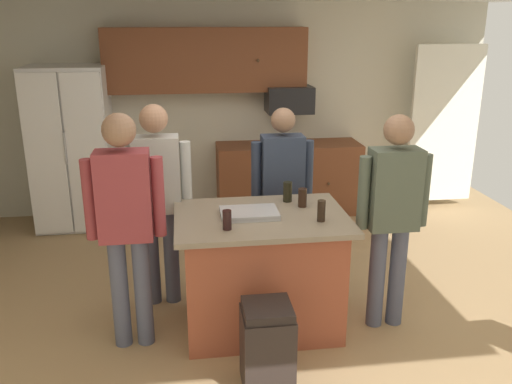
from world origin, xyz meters
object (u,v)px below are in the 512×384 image
(microwave_over_range, at_px, (289,99))
(serving_tray, at_px, (249,213))
(glass_dark_ale, at_px, (288,192))
(glass_stout_tall, at_px, (227,220))
(tumbler_amber, at_px, (321,211))
(refrigerator, at_px, (72,148))
(person_guest_left, at_px, (158,192))
(kitchen_island, at_px, (261,271))
(person_elder_center, at_px, (126,216))
(person_host_foreground, at_px, (392,208))
(person_guest_right, at_px, (282,184))
(trash_bin, at_px, (267,346))
(glass_short_whisky, at_px, (302,198))

(microwave_over_range, distance_m, serving_tray, 2.84)
(glass_dark_ale, xyz_separation_m, glass_stout_tall, (-0.55, -0.55, -0.01))
(microwave_over_range, xyz_separation_m, tumbler_amber, (-0.32, -2.86, -0.41))
(refrigerator, bearing_deg, person_guest_left, -62.63)
(kitchen_island, xyz_separation_m, person_elder_center, (-1.00, -0.12, 0.56))
(person_host_foreground, relative_size, serving_tray, 3.94)
(person_host_foreground, relative_size, glass_stout_tall, 12.02)
(person_guest_left, height_order, person_guest_right, person_guest_left)
(person_guest_right, height_order, glass_stout_tall, person_guest_right)
(refrigerator, height_order, microwave_over_range, refrigerator)
(refrigerator, xyz_separation_m, person_guest_left, (1.06, -2.05, 0.07))
(kitchen_island, distance_m, serving_tray, 0.50)
(person_host_foreground, bearing_deg, trash_bin, 37.27)
(glass_stout_tall, bearing_deg, trash_bin, -67.08)
(microwave_over_range, relative_size, person_host_foreground, 0.32)
(kitchen_island, bearing_deg, trash_bin, -95.29)
(microwave_over_range, xyz_separation_m, serving_tray, (-0.83, -2.67, -0.47))
(person_host_foreground, bearing_deg, kitchen_island, 0.00)
(glass_stout_tall, relative_size, serving_tray, 0.33)
(person_guest_right, relative_size, trash_bin, 2.71)
(refrigerator, xyz_separation_m, person_host_foreground, (2.87, -2.67, 0.06))
(kitchen_island, bearing_deg, glass_short_whisky, 24.11)
(person_elder_center, height_order, glass_stout_tall, person_elder_center)
(trash_bin, bearing_deg, glass_short_whisky, 65.04)
(person_guest_left, relative_size, tumbler_amber, 10.76)
(glass_dark_ale, bearing_deg, serving_tray, -140.41)
(person_host_foreground, bearing_deg, person_elder_center, 6.57)
(microwave_over_range, relative_size, person_guest_left, 0.32)
(person_guest_right, distance_m, glass_dark_ale, 0.49)
(person_guest_right, height_order, serving_tray, person_guest_right)
(kitchen_island, xyz_separation_m, glass_short_whisky, (0.36, 0.16, 0.55))
(glass_short_whisky, xyz_separation_m, glass_dark_ale, (-0.09, 0.14, 0.01))
(person_elder_center, relative_size, glass_stout_tall, 12.43)
(refrigerator, relative_size, microwave_over_range, 3.38)
(glass_dark_ale, bearing_deg, person_guest_right, 84.63)
(person_host_foreground, xyz_separation_m, glass_dark_ale, (-0.74, 0.41, 0.03))
(tumbler_amber, bearing_deg, microwave_over_range, 83.70)
(person_guest_right, relative_size, glass_short_whisky, 10.90)
(glass_dark_ale, xyz_separation_m, trash_bin, (-0.33, -1.06, -0.74))
(glass_short_whisky, bearing_deg, person_guest_right, 94.35)
(microwave_over_range, height_order, kitchen_island, microwave_over_range)
(person_guest_right, bearing_deg, serving_tray, -5.87)
(kitchen_island, height_order, glass_stout_tall, glass_stout_tall)
(person_guest_left, distance_m, person_elder_center, 0.66)
(refrigerator, height_order, person_guest_right, refrigerator)
(refrigerator, relative_size, person_guest_right, 1.14)
(microwave_over_range, bearing_deg, glass_stout_tall, -109.29)
(glass_stout_tall, bearing_deg, person_host_foreground, 6.09)
(person_guest_left, distance_m, tumbler_amber, 1.40)
(person_host_foreground, height_order, person_guest_right, person_host_foreground)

